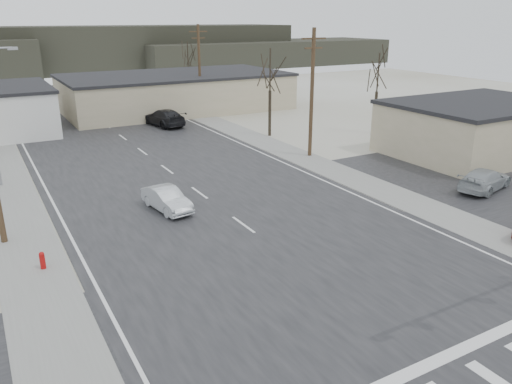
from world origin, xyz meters
TOP-DOWN VIEW (x-y plane):
  - ground at (0.00, 0.00)m, footprint 140.00×140.00m
  - main_road at (0.00, 15.00)m, footprint 18.00×110.00m
  - cross_road at (0.00, 0.00)m, footprint 90.00×10.00m
  - parking_lot at (20.00, 6.00)m, footprint 18.00×20.00m
  - sidewalk_left at (-10.60, 20.00)m, footprint 3.00×90.00m
  - sidewalk_right at (10.60, 20.00)m, footprint 3.00×90.00m
  - fire_hydrant at (-10.20, 8.00)m, footprint 0.24×0.24m
  - building_right_far at (10.00, 44.00)m, footprint 26.30×14.30m
  - building_lot at (24.00, 12.00)m, footprint 14.30×10.30m
  - upole_right_a at (11.50, 18.00)m, footprint 2.20×0.30m
  - upole_right_b at (11.50, 40.00)m, footprint 2.20×0.30m
  - tree_right_mid at (12.50, 26.00)m, footprint 3.74×3.74m
  - tree_right_far at (15.00, 52.00)m, footprint 3.52×3.52m
  - tree_lot at (22.00, 22.00)m, footprint 3.52×3.52m
  - hill_center at (15.00, 96.00)m, footprint 80.00×18.00m
  - hill_right at (50.00, 90.00)m, footprint 60.00×18.00m
  - sedan_crossing at (-2.83, 12.16)m, footprint 1.97×4.19m
  - car_far_a at (5.25, 35.20)m, footprint 3.29×6.17m
  - car_far_b at (-1.04, 63.92)m, footprint 1.76×4.15m
  - car_parked_dark_b at (22.04, 10.05)m, footprint 5.14×3.21m
  - car_parked_silver at (16.44, 5.38)m, footprint 5.17×3.10m

SIDE VIEW (x-z plane):
  - ground at x=0.00m, z-range 0.00..0.00m
  - parking_lot at x=20.00m, z-range 0.00..0.03m
  - cross_road at x=0.00m, z-range 0.00..0.04m
  - main_road at x=0.00m, z-range 0.00..0.05m
  - sidewalk_left at x=-10.60m, z-range 0.00..0.06m
  - sidewalk_right at x=10.60m, z-range 0.00..0.06m
  - fire_hydrant at x=-10.20m, z-range 0.02..0.89m
  - sedan_crossing at x=-2.83m, z-range 0.05..1.37m
  - car_parked_silver at x=16.44m, z-range 0.03..1.44m
  - car_far_b at x=-1.04m, z-range 0.05..1.45m
  - car_parked_dark_b at x=22.04m, z-range 0.03..1.63m
  - car_far_a at x=5.25m, z-range 0.05..1.75m
  - building_right_far at x=10.00m, z-range 0.00..4.30m
  - building_lot at x=24.00m, z-range 0.01..4.31m
  - hill_right at x=50.00m, z-range 0.00..5.50m
  - hill_center at x=15.00m, z-range 0.00..9.00m
  - upole_right_a at x=11.50m, z-range 0.22..10.22m
  - upole_right_b at x=11.50m, z-range 0.22..10.22m
  - tree_right_far at x=15.00m, z-range 1.66..9.50m
  - tree_lot at x=22.00m, z-range 1.66..9.50m
  - tree_right_mid at x=12.50m, z-range 1.77..10.10m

